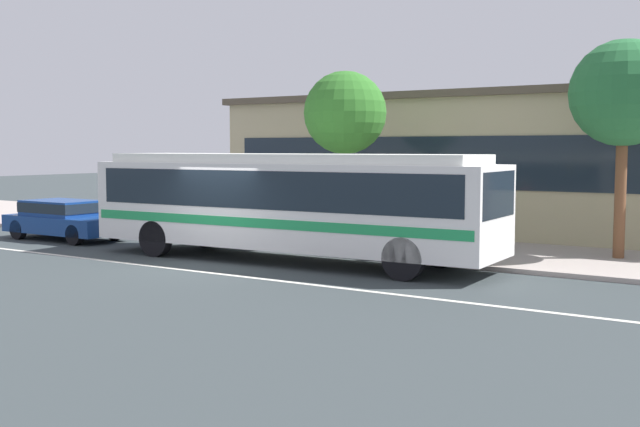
# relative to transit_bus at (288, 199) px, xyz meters

# --- Properties ---
(ground_plane) EXTENTS (120.00, 120.00, 0.00)m
(ground_plane) POSITION_rel_transit_bus_xyz_m (-1.31, -1.76, -1.66)
(ground_plane) COLOR #333B3D
(sidewalk_slab) EXTENTS (60.00, 8.00, 0.12)m
(sidewalk_slab) POSITION_rel_transit_bus_xyz_m (-1.31, 5.35, -1.60)
(sidewalk_slab) COLOR #A59891
(sidewalk_slab) RESTS_ON ground_plane
(lane_stripe_center) EXTENTS (56.00, 0.16, 0.01)m
(lane_stripe_center) POSITION_rel_transit_bus_xyz_m (-1.31, -2.56, -1.65)
(lane_stripe_center) COLOR silver
(lane_stripe_center) RESTS_ON ground_plane
(transit_bus) EXTENTS (11.49, 2.92, 2.85)m
(transit_bus) POSITION_rel_transit_bus_xyz_m (0.00, 0.00, 0.00)
(transit_bus) COLOR white
(transit_bus) RESTS_ON ground_plane
(sedan_behind_bus) EXTENTS (4.29, 1.86, 1.29)m
(sedan_behind_bus) POSITION_rel_transit_bus_xyz_m (-9.01, -0.01, -0.93)
(sedan_behind_bus) COLOR navy
(sedan_behind_bus) RESTS_ON ground_plane
(pedestrian_waiting_near_sign) EXTENTS (0.41, 0.41, 1.72)m
(pedestrian_waiting_near_sign) POSITION_rel_transit_bus_xyz_m (2.82, 2.09, -0.53)
(pedestrian_waiting_near_sign) COLOR #362F3D
(pedestrian_waiting_near_sign) RESTS_ON sidewalk_slab
(bus_stop_sign) EXTENTS (0.16, 0.43, 2.45)m
(bus_stop_sign) POSITION_rel_transit_bus_xyz_m (4.38, 1.99, 0.04)
(bus_stop_sign) COLOR gray
(bus_stop_sign) RESTS_ON sidewalk_slab
(street_tree_near_stop) EXTENTS (2.49, 2.49, 5.18)m
(street_tree_near_stop) POSITION_rel_transit_bus_xyz_m (-0.34, 3.44, 2.36)
(street_tree_near_stop) COLOR brown
(street_tree_near_stop) RESTS_ON sidewalk_slab
(street_tree_mid_block) EXTENTS (2.76, 2.76, 5.68)m
(street_tree_mid_block) POSITION_rel_transit_bus_xyz_m (7.37, 4.60, 2.73)
(street_tree_mid_block) COLOR brown
(street_tree_mid_block) RESTS_ON sidewalk_slab
(station_building) EXTENTS (18.93, 8.26, 4.86)m
(station_building) POSITION_rel_transit_bus_xyz_m (1.95, 10.38, 0.78)
(station_building) COLOR tan
(station_building) RESTS_ON ground_plane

